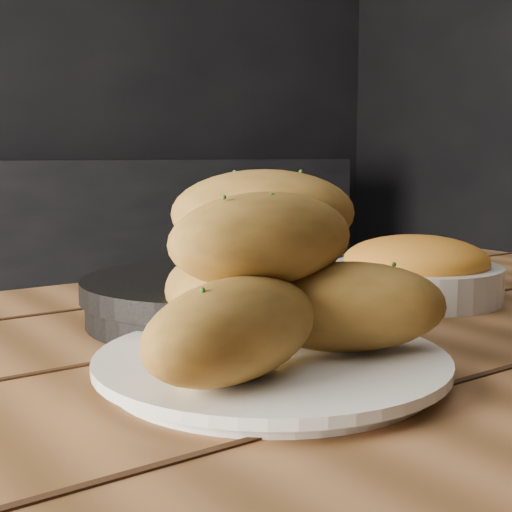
{
  "coord_description": "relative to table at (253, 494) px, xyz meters",
  "views": [
    {
      "loc": [
        -0.54,
        -0.69,
        0.92
      ],
      "look_at": [
        -0.23,
        -0.26,
        0.84
      ],
      "focal_mm": 50.0,
      "sensor_mm": 36.0,
      "label": 1
    }
  ],
  "objects": [
    {
      "name": "bread_rolls",
      "position": [
        0.01,
        -0.01,
        0.17
      ],
      "size": [
        0.28,
        0.23,
        0.14
      ],
      "color": "#A6752E",
      "rests_on": "plate"
    },
    {
      "name": "plate",
      "position": [
        0.01,
        -0.01,
        0.1
      ],
      "size": [
        0.27,
        0.27,
        0.02
      ],
      "color": "white",
      "rests_on": "table"
    },
    {
      "name": "table",
      "position": [
        0.0,
        0.0,
        0.0
      ],
      "size": [
        1.52,
        0.92,
        0.75
      ],
      "color": "brown",
      "rests_on": "ground"
    },
    {
      "name": "bowl",
      "position": [
        0.32,
        0.13,
        0.13
      ],
      "size": [
        0.2,
        0.2,
        0.07
      ],
      "color": "white",
      "rests_on": "table"
    },
    {
      "name": "skillet",
      "position": [
        0.07,
        0.17,
        0.12
      ],
      "size": [
        0.39,
        0.26,
        0.05
      ],
      "color": "black",
      "rests_on": "table"
    }
  ]
}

